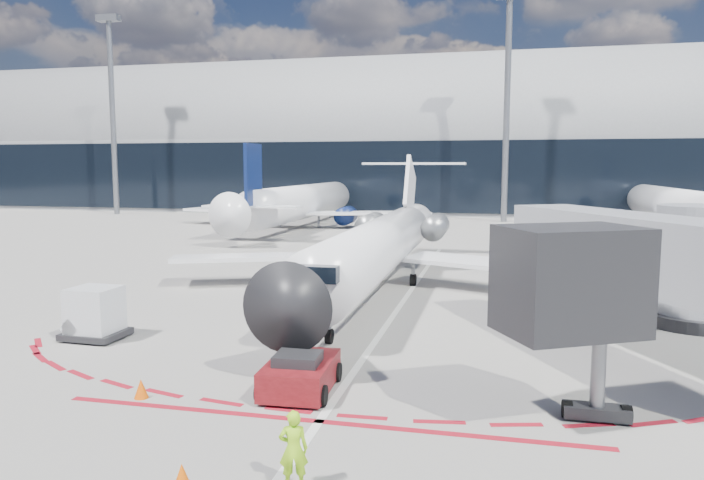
% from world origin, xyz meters
% --- Properties ---
extents(ground, '(260.00, 260.00, 0.00)m').
position_xyz_m(ground, '(0.00, 0.00, 0.00)').
color(ground, gray).
rests_on(ground, ground).
extents(apron_centerline, '(0.25, 40.00, 0.01)m').
position_xyz_m(apron_centerline, '(0.00, 2.00, 0.01)').
color(apron_centerline, silver).
rests_on(apron_centerline, ground).
extents(apron_stop_bar, '(14.00, 0.25, 0.01)m').
position_xyz_m(apron_stop_bar, '(0.00, -11.50, 0.01)').
color(apron_stop_bar, maroon).
rests_on(apron_stop_bar, ground).
extents(terminal_building, '(150.00, 24.15, 24.00)m').
position_xyz_m(terminal_building, '(0.00, 64.97, 8.52)').
color(terminal_building, gray).
rests_on(terminal_building, ground).
extents(jet_bridge, '(10.03, 15.20, 4.90)m').
position_xyz_m(jet_bridge, '(9.79, -3.01, 3.01)').
color(jet_bridge, '#94979C').
rests_on(jet_bridge, ground).
extents(light_mast_west, '(0.70, 0.70, 25.00)m').
position_xyz_m(light_mast_west, '(-45.00, 48.00, 12.50)').
color(light_mast_west, slate).
rests_on(light_mast_west, ground).
extents(light_mast_centre, '(0.70, 0.70, 25.00)m').
position_xyz_m(light_mast_centre, '(5.00, 48.00, 12.50)').
color(light_mast_centre, slate).
rests_on(light_mast_centre, ground).
extents(regional_jet, '(22.99, 28.35, 7.10)m').
position_xyz_m(regional_jet, '(-1.55, 5.55, 2.37)').
color(regional_jet, white).
rests_on(regional_jet, ground).
extents(pushback_tug, '(2.05, 4.54, 1.17)m').
position_xyz_m(pushback_tug, '(-1.11, -9.57, 0.52)').
color(pushback_tug, '#500B0E').
rests_on(pushback_tug, ground).
extents(ramp_worker, '(0.66, 0.52, 1.59)m').
position_xyz_m(ramp_worker, '(0.40, -14.72, 0.80)').
color(ramp_worker, '#9DE718').
rests_on(ramp_worker, ground).
extents(uld_container, '(2.10, 1.81, 1.92)m').
position_xyz_m(uld_container, '(-10.11, -6.09, 0.95)').
color(uld_container, black).
rests_on(uld_container, ground).
extents(safety_cone_left, '(0.39, 0.39, 0.54)m').
position_xyz_m(safety_cone_left, '(-5.21, -11.05, 0.27)').
color(safety_cone_left, '#E95604').
rests_on(safety_cone_left, ground).
extents(safety_cone_right, '(0.39, 0.39, 0.54)m').
position_xyz_m(safety_cone_right, '(-1.70, -15.30, 0.27)').
color(safety_cone_right, '#E95604').
rests_on(safety_cone_right, ground).
extents(bg_airliner_0, '(31.71, 33.57, 10.26)m').
position_xyz_m(bg_airliner_0, '(-15.76, 37.08, 5.13)').
color(bg_airliner_0, white).
rests_on(bg_airliner_0, ground).
extents(bg_airliner_1, '(30.73, 32.54, 9.94)m').
position_xyz_m(bg_airliner_1, '(20.75, 39.49, 4.97)').
color(bg_airliner_1, white).
rests_on(bg_airliner_1, ground).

